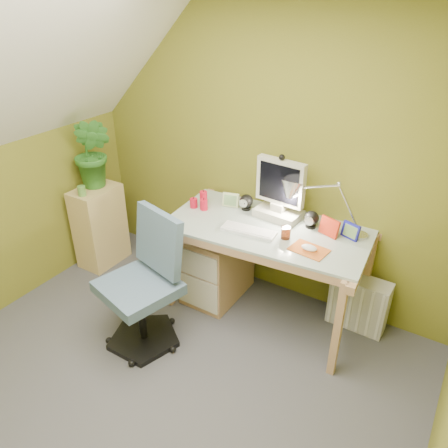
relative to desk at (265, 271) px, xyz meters
The scene contains 20 objects.
floor 1.31m from the desk, 100.72° to the right, with size 3.20×3.20×0.01m, color #47474C.
wall_back 0.92m from the desk, 122.18° to the left, with size 3.20×0.01×2.40m, color olive.
desk is the anchor object (origin of this frame).
monitor 0.65m from the desk, 90.00° to the left, with size 0.34×0.20×0.47m, color beige, non-canonical shape.
speaker_left 0.55m from the desk, 149.35° to the left, with size 0.11×0.11×0.13m, color black, non-canonical shape.
speaker_right 0.56m from the desk, 30.65° to the left, with size 0.11×0.11×0.13m, color black, non-canonical shape.
keyboard 0.43m from the desk, 119.74° to the right, with size 0.40×0.13×0.02m, color white.
mousepad 0.57m from the desk, 20.22° to the right, with size 0.24×0.17×0.01m, color #B6541C.
mouse 0.58m from the desk, 20.22° to the right, with size 0.11×0.07×0.04m, color silver.
amber_tumbler 0.48m from the desk, 23.96° to the right, with size 0.07×0.07×0.09m, color maroon.
candle_cluster 0.75m from the desk, behind, with size 0.15×0.13×0.11m, color red, non-canonical shape.
photo_frame_red 0.63m from the desk, 15.95° to the left, with size 0.15×0.02×0.13m, color red.
photo_frame_blue 0.74m from the desk, 15.95° to the left, with size 0.13×0.02×0.11m, color #151795.
photo_frame_green 0.62m from the desk, 160.71° to the left, with size 0.13×0.02×0.11m, color beige.
desk_lamp 0.84m from the desk, 21.80° to the left, with size 0.54×0.23×0.58m, color silver, non-canonical shape.
side_ledge 1.64m from the desk, behind, with size 0.28×0.43×0.76m, color tan.
potted_plant 1.77m from the desk, behind, with size 0.35×0.28×0.63m, color #2F7125.
green_cup 1.69m from the desk, 169.36° to the right, with size 0.07×0.07×0.09m, color #5B943E.
task_chair 0.98m from the desk, 127.93° to the right, with size 0.56×0.56×1.02m, color #465E74, non-canonical shape.
radiator 0.75m from the desk, 18.43° to the left, with size 0.43×0.17×0.43m, color silver.
Camera 1 is at (1.43, -1.30, 2.36)m, focal length 35.00 mm.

